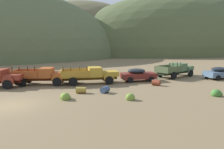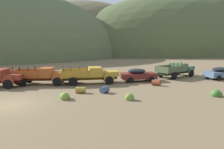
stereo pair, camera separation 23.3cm
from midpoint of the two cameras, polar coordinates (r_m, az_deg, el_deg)
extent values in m
plane|color=brown|center=(17.37, -26.18, -7.65)|extent=(300.00, 300.00, 0.00)
ellipsoid|color=brown|center=(96.72, -7.16, 5.75)|extent=(73.84, 55.36, 46.51)
ellipsoid|color=#4C5633|center=(101.10, 19.24, 5.47)|extent=(109.01, 56.68, 51.54)
cube|color=maroon|center=(24.31, -25.06, -0.47)|extent=(2.29, 2.30, 0.55)
cube|color=#B7B2A8|center=(23.98, -23.20, -0.53)|extent=(0.46, 1.22, 0.44)
cylinder|color=maroon|center=(23.49, -26.62, -1.74)|extent=(1.20, 0.53, 1.20)
cylinder|color=maroon|center=(25.44, -24.52, -0.88)|extent=(1.20, 0.53, 1.20)
cube|color=maroon|center=(24.96, -28.41, 0.10)|extent=(1.91, 2.41, 1.05)
cube|color=black|center=(24.67, -27.20, 0.59)|extent=(0.59, 1.72, 0.59)
cylinder|color=black|center=(23.49, -26.63, -2.43)|extent=(1.00, 0.56, 0.96)
cylinder|color=black|center=(25.54, -24.43, -1.47)|extent=(1.00, 0.56, 0.96)
cube|color=#51220D|center=(24.63, -18.51, -1.07)|extent=(5.91, 2.57, 0.36)
cube|color=#A34C1E|center=(24.05, -13.61, 0.01)|extent=(2.26, 2.18, 0.55)
cube|color=#B7B2A8|center=(23.90, -11.57, -0.04)|extent=(0.41, 1.17, 0.44)
cylinder|color=#A34C1E|center=(23.16, -14.67, -1.24)|extent=(1.20, 0.51, 1.20)
cylinder|color=#A34C1E|center=(25.15, -13.69, -0.44)|extent=(1.20, 0.51, 1.20)
cube|color=#A34C1E|center=(24.38, -17.34, 0.57)|extent=(1.86, 2.30, 1.05)
cube|color=black|center=(24.20, -15.96, 1.07)|extent=(0.52, 1.64, 0.59)
cube|color=#97471E|center=(25.09, -22.07, -0.53)|extent=(3.43, 2.83, 0.12)
cube|color=#97471E|center=(24.06, -22.94, 0.05)|extent=(2.88, 0.92, 0.70)
cube|color=#97471E|center=(26.01, -21.36, 0.72)|extent=(2.88, 0.92, 0.70)
cube|color=#97471E|center=(25.55, -25.12, 0.37)|extent=(0.68, 2.03, 0.70)
cube|color=#51220D|center=(24.43, -25.63, 1.42)|extent=(0.10, 0.10, 0.50)
cube|color=#51220D|center=(24.15, -24.02, 1.45)|extent=(0.10, 0.10, 0.50)
cube|color=#51220D|center=(23.84, -22.03, 1.48)|extent=(0.10, 0.10, 0.50)
cube|color=#51220D|center=(23.60, -20.33, 1.51)|extent=(0.10, 0.10, 0.50)
cylinder|color=black|center=(23.16, -14.67, -1.94)|extent=(1.00, 0.54, 0.96)
cylinder|color=black|center=(25.25, -13.64, -1.05)|extent=(1.00, 0.54, 0.96)
cylinder|color=black|center=(24.24, -23.41, -1.91)|extent=(1.00, 0.54, 0.96)
cylinder|color=black|center=(26.24, -21.74, -1.06)|extent=(1.00, 0.54, 0.96)
cube|color=#593D12|center=(24.00, -5.81, -0.91)|extent=(6.32, 1.72, 0.36)
cube|color=#B28928|center=(24.28, -0.43, 0.33)|extent=(2.16, 2.02, 0.55)
cube|color=#B7B2A8|center=(24.48, 1.68, 0.33)|extent=(0.22, 1.25, 0.44)
cylinder|color=#B28928|center=(23.24, -0.53, -0.93)|extent=(1.21, 0.32, 1.20)
cylinder|color=#B28928|center=(25.33, -1.50, -0.14)|extent=(1.21, 0.32, 1.20)
cube|color=#B28928|center=(23.96, -4.43, 0.80)|extent=(1.67, 2.23, 1.05)
cube|color=black|center=(24.03, -2.90, 1.34)|extent=(0.25, 1.76, 0.59)
cube|color=#A47826|center=(23.84, -9.91, -0.47)|extent=(3.38, 2.52, 0.12)
cube|color=#A47826|center=(22.70, -9.83, 0.13)|extent=(3.14, 0.46, 0.70)
cube|color=#A47826|center=(24.85, -10.03, 0.84)|extent=(3.14, 0.46, 0.70)
cube|color=#A47826|center=(23.77, -13.57, 0.39)|extent=(0.35, 2.17, 0.70)
cube|color=#593D12|center=(22.61, -13.06, 1.53)|extent=(0.09, 0.09, 0.50)
cube|color=#593D12|center=(22.61, -11.06, 1.60)|extent=(0.09, 0.09, 0.50)
cube|color=#593D12|center=(22.65, -8.67, 1.67)|extent=(0.09, 0.09, 0.50)
cube|color=#593D12|center=(22.71, -6.68, 1.72)|extent=(0.09, 0.09, 0.50)
cylinder|color=black|center=(23.23, -0.50, -1.63)|extent=(0.99, 0.39, 0.96)
cylinder|color=black|center=(25.42, -1.52, -0.75)|extent=(0.99, 0.39, 0.96)
cylinder|color=black|center=(22.78, -10.43, -1.97)|extent=(0.99, 0.39, 0.96)
cylinder|color=black|center=(25.01, -10.59, -1.04)|extent=(0.99, 0.39, 0.96)
cube|color=maroon|center=(25.52, 7.63, -0.33)|extent=(4.41, 2.29, 0.68)
ellipsoid|color=black|center=(25.35, 7.12, 0.99)|extent=(2.36, 1.85, 0.57)
ellipsoid|color=maroon|center=(26.22, 11.55, -0.04)|extent=(1.08, 1.57, 0.61)
cylinder|color=black|center=(25.21, 11.14, -1.31)|extent=(0.70, 0.27, 0.68)
cylinder|color=black|center=(26.89, 9.57, -0.66)|extent=(0.70, 0.27, 0.68)
cylinder|color=black|center=(24.29, 5.45, -1.56)|extent=(0.70, 0.27, 0.68)
cylinder|color=black|center=(26.03, 4.21, -0.86)|extent=(0.70, 0.27, 0.68)
cube|color=#232B1B|center=(29.84, 17.54, 0.59)|extent=(6.02, 2.86, 0.36)
cube|color=#47603D|center=(31.61, 19.91, 1.73)|extent=(2.36, 2.28, 0.55)
cube|color=#B7B2A8|center=(32.36, 20.76, 1.78)|extent=(0.46, 1.18, 0.44)
cylinder|color=#47603D|center=(30.88, 21.25, 0.85)|extent=(1.19, 0.55, 1.20)
cylinder|color=#47603D|center=(32.02, 18.06, 1.26)|extent=(1.19, 0.55, 1.20)
cube|color=#47603D|center=(30.22, 18.23, 2.00)|extent=(1.97, 2.37, 1.05)
cube|color=black|center=(30.71, 18.91, 2.46)|extent=(0.60, 1.65, 0.59)
cube|color=#495735|center=(28.49, 15.64, 0.80)|extent=(3.56, 2.98, 0.12)
cube|color=#495735|center=(27.82, 17.41, 1.39)|extent=(2.91, 1.06, 0.70)
cube|color=#495735|center=(29.08, 14.01, 1.83)|extent=(2.91, 1.06, 0.70)
cube|color=#495735|center=(27.30, 13.82, 1.41)|extent=(0.77, 2.04, 0.70)
cube|color=#232B1B|center=(26.77, 15.95, 2.48)|extent=(0.10, 0.10, 0.50)
cube|color=#232B1B|center=(27.38, 16.91, 2.57)|extent=(0.10, 0.10, 0.50)
cube|color=#232B1B|center=(28.12, 18.01, 2.67)|extent=(0.10, 0.10, 0.50)
cube|color=#232B1B|center=(28.75, 18.88, 2.75)|extent=(0.10, 0.10, 0.50)
cylinder|color=black|center=(30.89, 21.31, 0.32)|extent=(1.00, 0.57, 0.96)
cylinder|color=black|center=(32.09, 17.95, 0.78)|extent=(1.00, 0.57, 0.96)
cylinder|color=black|center=(27.70, 17.10, -0.36)|extent=(1.00, 0.57, 0.96)
cylinder|color=black|center=(29.02, 13.57, 0.17)|extent=(1.00, 0.57, 0.96)
cube|color=slate|center=(30.48, 28.28, 0.16)|extent=(4.34, 2.02, 0.68)
ellipsoid|color=black|center=(30.23, 28.02, 1.26)|extent=(2.28, 1.73, 0.57)
cylinder|color=black|center=(32.13, 28.72, -0.11)|extent=(0.69, 0.22, 0.68)
cylinder|color=black|center=(28.93, 27.70, -0.88)|extent=(0.69, 0.22, 0.68)
cylinder|color=black|center=(30.29, 25.19, -0.33)|extent=(0.69, 0.22, 0.68)
cylinder|color=olive|center=(19.50, -8.33, -4.28)|extent=(1.04, 0.86, 0.57)
cylinder|color=brown|center=(23.27, 12.42, -2.25)|extent=(1.02, 1.06, 0.61)
cylinder|color=#384C6B|center=(19.37, -1.72, -4.22)|extent=(1.04, 1.01, 0.61)
ellipsoid|color=olive|center=(17.81, -12.69, -5.96)|extent=(0.84, 0.76, 0.68)
ellipsoid|color=olive|center=(17.60, -12.27, -6.22)|extent=(0.71, 0.64, 0.57)
ellipsoid|color=olive|center=(17.46, -12.57, -6.18)|extent=(0.71, 0.64, 0.75)
ellipsoid|color=olive|center=(17.06, 5.28, -6.39)|extent=(0.77, 0.70, 0.72)
ellipsoid|color=olive|center=(17.05, 5.73, -6.59)|extent=(0.50, 0.45, 0.53)
ellipsoid|color=#3D702D|center=(20.50, 27.68, -4.92)|extent=(0.71, 0.64, 0.57)
ellipsoid|color=#3D702D|center=(20.35, 27.21, -4.81)|extent=(0.92, 0.83, 0.78)
ellipsoid|color=#4C8438|center=(32.33, 12.67, 0.54)|extent=(0.76, 0.68, 0.72)
ellipsoid|color=#4C8438|center=(32.34, 12.97, 0.44)|extent=(0.51, 0.46, 0.53)
ellipsoid|color=#4C8438|center=(32.17, 12.79, 0.37)|extent=(0.51, 0.45, 0.46)
camera|label=1|loc=(0.12, -89.71, 0.04)|focal=33.01mm
camera|label=2|loc=(0.12, 90.29, -0.04)|focal=33.01mm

